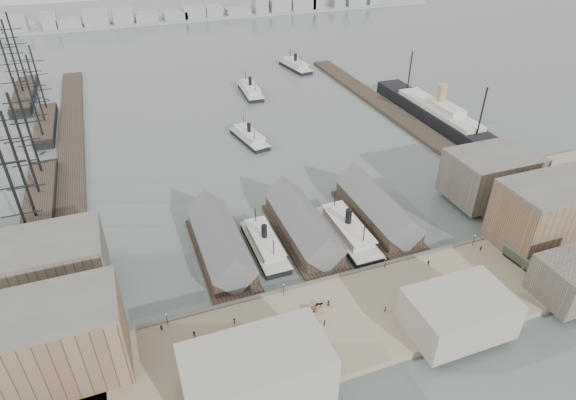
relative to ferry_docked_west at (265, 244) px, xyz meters
name	(u,v)px	position (x,y,z in m)	size (l,w,h in m)	color
ground	(325,271)	(13.00, -15.18, -2.24)	(900.00, 900.00, 0.00)	#4B5753
quay	(358,318)	(13.00, -35.18, -1.24)	(180.00, 30.00, 2.00)	#88775B
seawall	(333,280)	(13.00, -20.38, -1.09)	(180.00, 1.20, 2.30)	#59544C
west_wharf	(71,155)	(-55.00, 84.82, -1.44)	(10.00, 220.00, 1.60)	#2D231C
east_wharf	(397,115)	(91.00, 74.82, -1.44)	(10.00, 180.00, 1.60)	#2D231C
ferry_shed_west	(220,244)	(-13.00, 1.70, 2.40)	(14.00, 42.00, 12.60)	#2D231C
ferry_shed_center	(303,225)	(13.00, 1.70, 2.40)	(14.00, 42.00, 12.60)	#2D231C
ferry_shed_east	(377,209)	(39.00, 1.70, 2.40)	(14.00, 42.00, 12.60)	#2D231C
warehouse_west_front	(46,344)	(-57.00, -27.18, 8.76)	(32.00, 18.00, 18.00)	brown
warehouse_west_back	(53,264)	(-57.00, 2.82, 6.76)	(26.00, 20.00, 14.00)	#60564C
warehouse_east_front	(549,214)	(79.00, -27.18, 9.26)	(30.00, 18.00, 19.00)	brown
warehouse_east_back	(490,176)	(81.00, -0.18, 7.26)	(28.00, 20.00, 15.00)	#60564C
street_bldg_center	(458,313)	(33.00, -47.18, 4.76)	(24.00, 16.00, 10.00)	gray
street_bldg_west	(257,372)	(-17.00, -47.18, 5.76)	(30.00, 16.00, 12.00)	gray
street_bldg_east	(575,279)	(68.00, -48.18, 5.26)	(18.00, 14.00, 11.00)	#60564C
lamp_post_far_w	(167,318)	(-32.00, -22.18, 2.48)	(0.44, 0.44, 3.92)	black
lamp_post_near_w	(284,287)	(-2.00, -22.18, 2.48)	(0.44, 0.44, 3.92)	black
lamp_post_near_e	(385,261)	(28.00, -22.18, 2.48)	(0.44, 0.44, 3.92)	black
lamp_post_far_e	(474,238)	(58.00, -22.18, 2.48)	(0.44, 0.44, 3.92)	black
far_shore	(157,17)	(10.93, 318.96, 1.67)	(500.00, 40.00, 15.72)	gray
ferry_docked_west	(265,244)	(0.00, 0.00, 0.00)	(8.02, 26.72, 9.54)	black
ferry_docked_east	(347,231)	(26.00, -3.00, 0.32)	(9.16, 30.53, 10.90)	black
ferry_open_near	(249,137)	(17.14, 73.60, -0.16)	(11.87, 25.81, 8.88)	black
ferry_open_mid	(251,90)	(34.11, 128.44, 0.06)	(9.68, 27.86, 9.81)	black
ferry_open_far	(295,65)	(72.03, 160.20, 0.08)	(12.43, 28.61, 9.88)	black
sailing_ship_near	(39,207)	(-64.28, 44.19, 0.68)	(9.66, 66.57, 39.73)	black
sailing_ship_mid	(46,123)	(-65.72, 119.00, 0.15)	(8.11, 46.85, 33.34)	black
sailing_ship_far	(24,94)	(-77.79, 162.02, 0.64)	(9.70, 53.87, 39.86)	black
ocean_steamer	(438,115)	(105.00, 62.07, 1.68)	(12.45, 91.00, 18.20)	black
tram	(520,258)	(65.03, -33.49, 1.69)	(3.76, 10.80, 3.77)	black
horse_cart_left	(194,353)	(-27.85, -33.42, 0.60)	(4.87, 2.86, 1.68)	black
horse_cart_center	(317,306)	(4.25, -29.62, 0.61)	(5.05, 2.38, 1.70)	black
horse_cart_right	(429,309)	(30.18, -40.45, 0.53)	(4.68, 2.11, 1.45)	black
pedestrian_0	(162,328)	(-33.60, -23.23, 0.65)	(0.64, 0.47, 1.77)	black
pedestrian_1	(231,353)	(-19.96, -36.42, 0.65)	(0.86, 0.67, 1.77)	black
pedestrian_2	(234,321)	(-16.64, -27.20, 0.61)	(1.10, 0.63, 1.70)	black
pedestrian_3	(325,323)	(3.77, -35.39, 0.63)	(1.02, 0.42, 1.74)	black
pedestrian_4	(329,303)	(7.41, -29.71, 0.66)	(0.88, 0.57, 1.80)	black
pedestrian_5	(385,309)	(19.86, -36.60, 0.60)	(0.61, 0.44, 1.67)	black
pedestrian_6	(428,263)	(40.42, -25.08, 0.59)	(0.80, 0.62, 1.64)	black
pedestrian_7	(492,287)	(50.44, -39.34, 0.58)	(1.05, 0.60, 1.62)	black
pedestrian_8	(481,248)	(58.62, -24.99, 0.64)	(1.02, 0.43, 1.75)	black
pedestrian_9	(534,256)	(70.45, -33.19, 0.64)	(0.85, 0.55, 1.74)	black
pedestrian_10	(194,334)	(-26.67, -27.85, 0.64)	(0.85, 0.66, 1.75)	black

